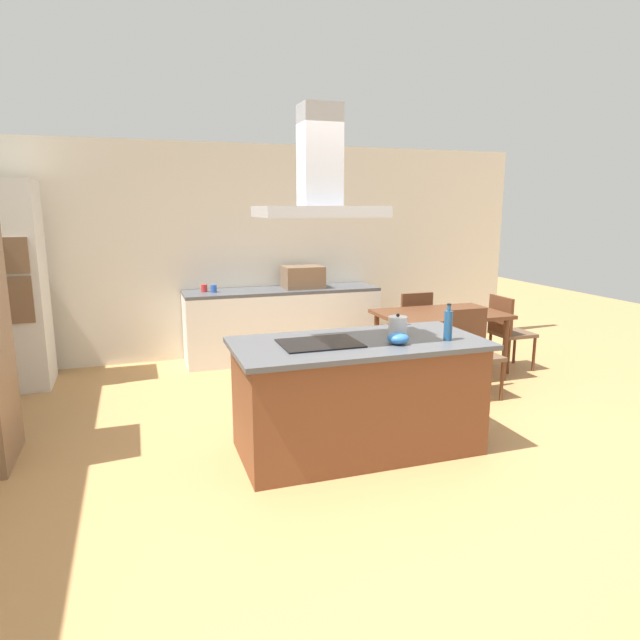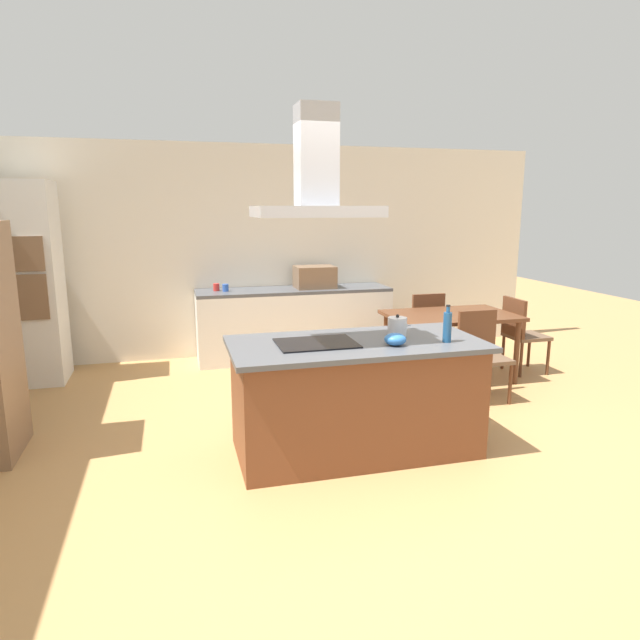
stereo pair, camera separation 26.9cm
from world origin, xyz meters
The scene contains 17 objects.
ground centered at (0.00, 1.50, 0.00)m, with size 16.00×16.00×0.00m, color tan.
wall_back centered at (0.00, 3.25, 1.35)m, with size 7.20×0.10×2.70m, color beige.
kitchen_island centered at (0.00, 0.00, 0.45)m, with size 1.97×0.96×0.90m.
cooktop centered at (-0.32, 0.00, 0.91)m, with size 0.60×0.44×0.01m, color black.
tea_kettle centered at (0.38, 0.08, 0.98)m, with size 0.20×0.15×0.18m.
olive_oil_bottle centered at (0.67, -0.20, 1.02)m, with size 0.07×0.07×0.29m.
mixing_bowl centered at (0.24, -0.19, 0.95)m, with size 0.17×0.17×0.09m, color #2D6BB7.
back_counter centered at (0.14, 2.88, 0.45)m, with size 2.46×0.62×0.90m.
countertop_microwave centered at (0.41, 2.88, 1.04)m, with size 0.50×0.38×0.28m, color brown.
coffee_mug_red centered at (-0.83, 2.95, 0.95)m, with size 0.08×0.08×0.09m, color red.
coffee_mug_blue centered at (-0.73, 2.87, 0.95)m, with size 0.08×0.08×0.09m, color #2D56B2.
wall_oven_stack centered at (-2.90, 2.65, 1.10)m, with size 0.70×0.66×2.20m.
dining_table centered at (1.63, 1.53, 0.67)m, with size 1.40×0.90×0.75m.
chair_facing_island centered at (1.63, 0.87, 0.51)m, with size 0.42×0.42×0.89m.
chair_at_right_end centered at (2.55, 1.53, 0.51)m, with size 0.42×0.42×0.89m.
chair_facing_back_wall centered at (1.63, 2.20, 0.51)m, with size 0.42×0.42×0.89m.
range_hood centered at (-0.32, 0.00, 2.10)m, with size 0.90×0.55×0.78m.
Camera 2 is at (-1.35, -3.95, 1.92)m, focal length 31.09 mm.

